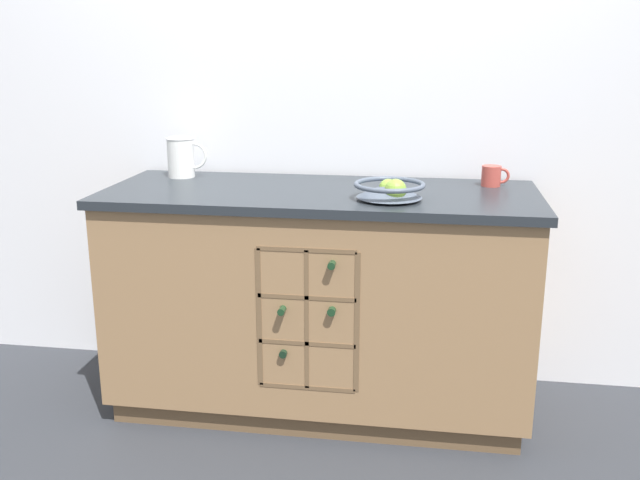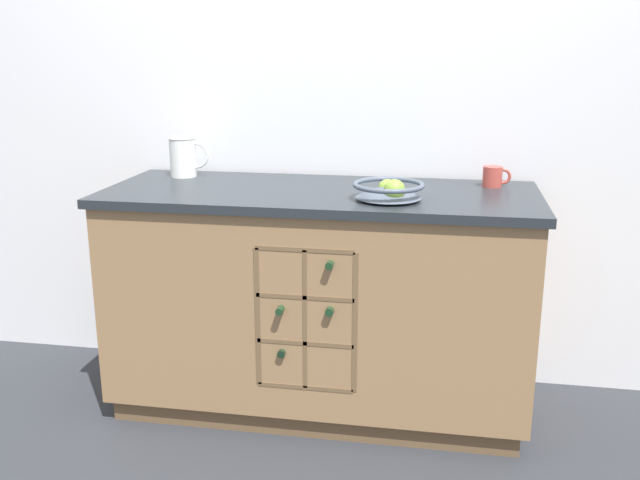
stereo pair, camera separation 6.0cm
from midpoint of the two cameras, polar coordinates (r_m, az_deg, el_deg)
name	(u,v)px [view 2 (the right image)]	position (r m, az deg, el deg)	size (l,w,h in m)	color
ground_plane	(320,402)	(3.13, 0.56, -12.86)	(14.00, 14.00, 0.00)	#2D3035
back_wall	(336,94)	(3.15, 1.82, 11.60)	(4.40, 0.06, 2.55)	white
kitchen_island	(320,299)	(2.94, 0.58, -4.77)	(1.71, 0.70, 0.93)	brown
fruit_bowl	(389,189)	(2.64, 6.19, 4.08)	(0.26, 0.26, 0.09)	#4C5666
white_pitcher	(184,156)	(3.15, -10.31, 6.63)	(0.18, 0.12, 0.17)	white
ceramic_mug	(493,177)	(2.97, 14.27, 4.94)	(0.11, 0.08, 0.08)	#B7473D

